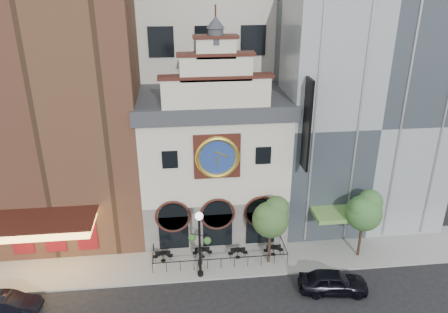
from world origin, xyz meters
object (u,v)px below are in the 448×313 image
at_px(bistro_2, 238,253).
at_px(lamppost, 200,237).
at_px(bistro_1, 202,252).
at_px(car_left, 9,303).
at_px(bistro_3, 273,250).
at_px(bistro_0, 163,256).
at_px(car_right, 333,282).
at_px(pedestrian, 201,259).
at_px(tree_right, 365,210).
at_px(tree_left, 271,217).

distance_m(bistro_2, lamppost, 4.73).
height_order(bistro_1, car_left, car_left).
bearing_deg(bistro_3, bistro_2, -178.95).
relative_size(bistro_0, lamppost, 0.28).
height_order(bistro_1, lamppost, lamppost).
bearing_deg(bistro_1, bistro_3, -3.17).
bearing_deg(car_right, car_left, 96.13).
relative_size(bistro_0, bistro_1, 1.00).
relative_size(bistro_0, pedestrian, 0.83).
height_order(bistro_3, car_right, car_right).
xyz_separation_m(car_left, pedestrian, (13.31, 2.96, 0.41)).
relative_size(car_right, tree_right, 0.87).
distance_m(bistro_1, tree_right, 13.34).
bearing_deg(tree_right, bistro_1, 175.17).
distance_m(car_right, tree_right, 6.33).
bearing_deg(bistro_3, bistro_1, 176.83).
height_order(bistro_2, tree_left, tree_left).
height_order(lamppost, tree_left, tree_left).
distance_m(bistro_3, car_right, 5.77).
xyz_separation_m(bistro_2, tree_right, (9.90, -0.70, 3.73)).
bearing_deg(car_left, tree_right, -76.04).
height_order(bistro_0, pedestrian, pedestrian).
bearing_deg(bistro_2, bistro_3, 1.05).
height_order(bistro_1, tree_left, tree_left).
relative_size(pedestrian, lamppost, 0.34).
bearing_deg(bistro_0, lamppost, -36.47).
xyz_separation_m(pedestrian, tree_right, (13.00, 0.44, 3.24)).
height_order(bistro_2, tree_right, tree_right).
bearing_deg(pedestrian, tree_right, -87.27).
relative_size(bistro_1, bistro_3, 1.00).
xyz_separation_m(bistro_2, car_right, (6.35, -4.61, 0.24)).
height_order(bistro_1, pedestrian, pedestrian).
height_order(bistro_0, bistro_3, same).
distance_m(bistro_2, tree_right, 10.61).
distance_m(car_right, tree_left, 6.48).
height_order(bistro_1, bistro_2, same).
distance_m(bistro_0, tree_left, 9.27).
relative_size(lamppost, tree_right, 0.97).
bearing_deg(tree_left, tree_right, 0.48).
bearing_deg(tree_right, tree_left, -179.52).
bearing_deg(car_left, lamppost, -73.93).
xyz_separation_m(bistro_0, bistro_3, (8.98, -0.17, 0.00)).
bearing_deg(pedestrian, tree_left, -85.27).
bearing_deg(tree_right, bistro_3, 173.78).
bearing_deg(bistro_3, bistro_0, 178.90).
xyz_separation_m(car_right, pedestrian, (-9.44, 3.46, 0.25)).
xyz_separation_m(pedestrian, tree_left, (5.52, 0.38, 3.18)).
bearing_deg(pedestrian, bistro_1, -7.92).
relative_size(bistro_3, pedestrian, 0.83).
relative_size(bistro_3, car_left, 0.38).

